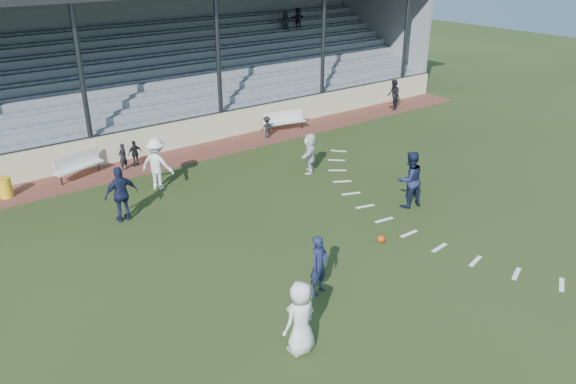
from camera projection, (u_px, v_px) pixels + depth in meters
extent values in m
plane|color=#253415|center=(340.00, 262.00, 15.95)|extent=(90.00, 90.00, 0.00)
cube|color=brown|center=(175.00, 158.00, 23.63)|extent=(34.00, 2.00, 0.02)
cube|color=beige|center=(163.00, 138.00, 24.16)|extent=(34.00, 0.18, 1.20)
cube|color=silver|center=(80.00, 167.00, 21.44)|extent=(2.02, 1.03, 0.06)
cube|color=silver|center=(77.00, 160.00, 21.50)|extent=(1.91, 0.71, 0.54)
cylinder|color=#33353B|center=(61.00, 180.00, 20.89)|extent=(0.06, 0.06, 0.40)
cylinder|color=#33353B|center=(99.00, 166.00, 22.18)|extent=(0.06, 0.06, 0.40)
cube|color=silver|center=(286.00, 122.00, 26.76)|extent=(2.04, 0.82, 0.06)
cube|color=silver|center=(283.00, 116.00, 26.82)|extent=(1.97, 0.49, 0.54)
cylinder|color=#33353B|center=(269.00, 129.00, 26.54)|extent=(0.06, 0.06, 0.40)
cylinder|color=#33353B|center=(302.00, 125.00, 27.18)|extent=(0.06, 0.06, 0.40)
cylinder|color=gold|center=(5.00, 187.00, 19.85)|extent=(0.46, 0.46, 0.74)
sphere|color=#D43F0C|center=(381.00, 239.00, 16.98)|extent=(0.23, 0.23, 0.23)
imported|color=silver|center=(301.00, 318.00, 12.17)|extent=(0.93, 0.67, 1.76)
imported|color=#161D3E|center=(319.00, 265.00, 14.29)|extent=(0.68, 0.54, 1.62)
imported|color=#161D3E|center=(410.00, 179.00, 18.96)|extent=(1.07, 0.89, 1.98)
imported|color=silver|center=(157.00, 164.00, 20.34)|extent=(1.31, 1.44, 1.94)
imported|color=#161D3E|center=(121.00, 194.00, 18.00)|extent=(1.10, 0.47, 1.86)
imported|color=silver|center=(310.00, 153.00, 21.87)|extent=(1.38, 1.37, 1.59)
imported|color=black|center=(393.00, 95.00, 30.10)|extent=(0.93, 0.98, 1.60)
imported|color=black|center=(123.00, 157.00, 22.16)|extent=(0.47, 0.39, 1.09)
imported|color=black|center=(135.00, 153.00, 22.56)|extent=(0.65, 0.32, 1.07)
imported|color=black|center=(267.00, 127.00, 25.86)|extent=(0.66, 0.39, 1.00)
cube|color=gray|center=(157.00, 135.00, 24.56)|extent=(34.00, 0.80, 1.20)
cube|color=slate|center=(155.00, 120.00, 24.37)|extent=(33.00, 0.28, 0.10)
cube|color=gray|center=(149.00, 126.00, 25.07)|extent=(34.00, 0.80, 1.60)
cube|color=slate|center=(146.00, 107.00, 24.79)|extent=(33.00, 0.28, 0.10)
cube|color=gray|center=(141.00, 118.00, 25.57)|extent=(34.00, 0.80, 2.00)
cube|color=slate|center=(138.00, 95.00, 25.21)|extent=(33.00, 0.28, 0.10)
cube|color=gray|center=(134.00, 110.00, 26.07)|extent=(34.00, 0.80, 2.40)
cube|color=slate|center=(130.00, 82.00, 25.64)|extent=(33.00, 0.28, 0.10)
cube|color=gray|center=(127.00, 102.00, 26.58)|extent=(34.00, 0.80, 2.80)
cube|color=slate|center=(122.00, 71.00, 26.06)|extent=(33.00, 0.28, 0.10)
cube|color=gray|center=(120.00, 94.00, 27.08)|extent=(34.00, 0.80, 3.20)
cube|color=slate|center=(115.00, 59.00, 26.48)|extent=(33.00, 0.28, 0.10)
cube|color=gray|center=(113.00, 87.00, 27.58)|extent=(34.00, 0.80, 3.60)
cube|color=slate|center=(108.00, 48.00, 26.90)|extent=(33.00, 0.28, 0.10)
cube|color=gray|center=(107.00, 80.00, 28.09)|extent=(34.00, 0.80, 4.00)
cube|color=slate|center=(101.00, 38.00, 27.32)|extent=(33.00, 0.28, 0.10)
cube|color=gray|center=(101.00, 73.00, 28.59)|extent=(34.00, 0.80, 4.40)
cube|color=slate|center=(94.00, 27.00, 27.75)|extent=(33.00, 0.28, 0.10)
cube|color=gray|center=(94.00, 52.00, 28.62)|extent=(34.00, 0.40, 6.40)
cube|color=gray|center=(379.00, 31.00, 35.18)|extent=(0.30, 7.80, 6.40)
cylinder|color=#33353B|center=(83.00, 87.00, 21.51)|extent=(0.20, 0.20, 6.50)
cylinder|color=#33353B|center=(219.00, 67.00, 24.79)|extent=(0.20, 0.20, 6.50)
cylinder|color=#33353B|center=(323.00, 53.00, 28.06)|extent=(0.20, 0.20, 6.50)
cylinder|color=#33353B|center=(405.00, 41.00, 31.33)|extent=(0.20, 0.20, 6.50)
cylinder|color=#33353B|center=(161.00, 124.00, 23.89)|extent=(34.00, 0.05, 0.05)
imported|color=black|center=(286.00, 21.00, 32.43)|extent=(0.55, 0.37, 1.09)
imported|color=black|center=(298.00, 19.00, 32.90)|extent=(1.16, 0.50, 1.21)
cube|color=white|center=(339.00, 151.00, 24.42)|extent=(0.54, 0.61, 0.01)
cube|color=white|center=(336.00, 160.00, 23.39)|extent=(0.59, 0.56, 0.01)
cube|color=white|center=(337.00, 170.00, 22.35)|extent=(0.64, 0.51, 0.01)
cube|color=white|center=(342.00, 181.00, 21.32)|extent=(0.67, 0.44, 0.01)
cube|color=white|center=(351.00, 193.00, 20.30)|extent=(0.70, 0.37, 0.01)
cube|color=white|center=(365.00, 206.00, 19.31)|extent=(0.71, 0.29, 0.01)
cube|color=white|center=(384.00, 220.00, 18.38)|extent=(0.71, 0.21, 0.01)
cube|color=white|center=(409.00, 234.00, 17.50)|extent=(0.70, 0.12, 0.01)
cube|color=white|center=(439.00, 248.00, 16.71)|extent=(0.71, 0.21, 0.01)
cube|color=white|center=(475.00, 261.00, 16.01)|extent=(0.71, 0.29, 0.01)
cube|color=white|center=(516.00, 274.00, 15.40)|extent=(0.70, 0.37, 0.01)
cube|color=white|center=(562.00, 285.00, 14.91)|extent=(0.67, 0.44, 0.01)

